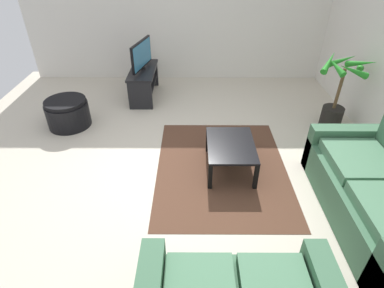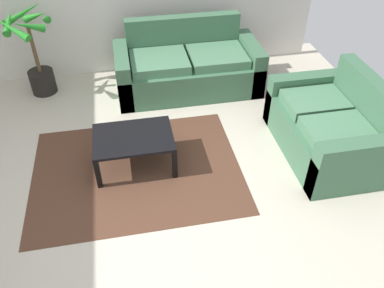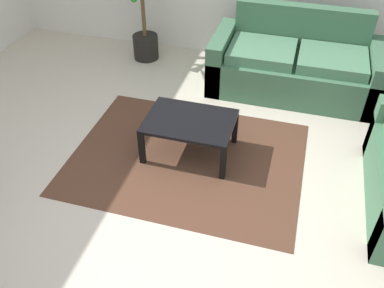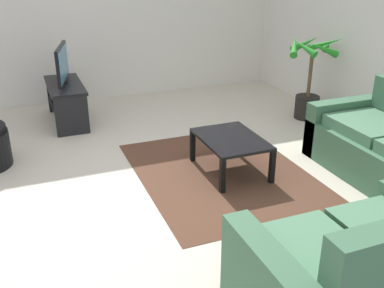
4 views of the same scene
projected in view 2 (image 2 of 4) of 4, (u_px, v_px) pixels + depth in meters
ground_plane at (127, 224)px, 3.63m from camera, size 6.60×6.60×0.00m
couch_main at (188, 68)px, 5.31m from camera, size 1.92×0.90×0.90m
couch_loveseat at (329, 129)px, 4.27m from camera, size 0.90×1.44×0.90m
coffee_table at (133, 140)px, 4.06m from camera, size 0.83×0.60×0.39m
area_rug at (137, 170)px, 4.19m from camera, size 2.20×1.70×0.01m
potted_palm at (36, 57)px, 5.09m from camera, size 0.65×0.77×1.15m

